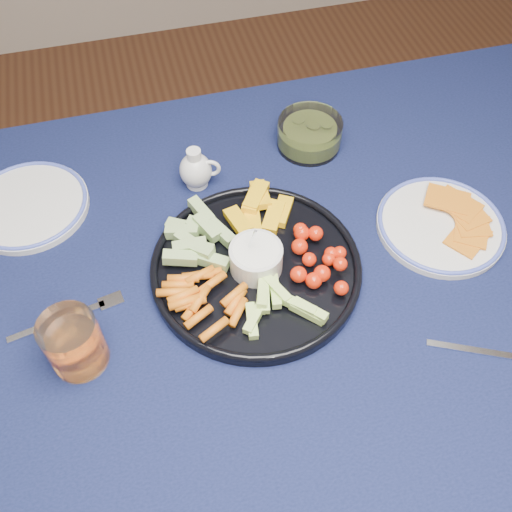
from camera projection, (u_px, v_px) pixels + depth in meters
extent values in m
plane|color=brown|center=(263.00, 449.00, 1.51)|extent=(4.00, 4.00, 0.00)
cylinder|color=#472B17|center=(474.00, 195.00, 1.58)|extent=(0.07, 0.07, 0.70)
cube|color=#472B17|center=(267.00, 309.00, 0.93)|extent=(1.60, 1.00, 0.04)
cube|color=black|center=(267.00, 302.00, 0.91)|extent=(1.66, 1.06, 0.01)
cube|color=black|center=(206.00, 149.00, 1.34)|extent=(1.66, 0.01, 0.30)
cylinder|color=black|center=(256.00, 269.00, 0.94)|extent=(0.34, 0.34, 0.02)
torus|color=black|center=(256.00, 265.00, 0.93)|extent=(0.35, 0.35, 0.01)
cylinder|color=silver|center=(256.00, 258.00, 0.91)|extent=(0.09, 0.09, 0.05)
cylinder|color=white|center=(256.00, 251.00, 0.90)|extent=(0.07, 0.07, 0.01)
cylinder|color=silver|center=(197.00, 182.00, 1.06)|extent=(0.04, 0.04, 0.01)
ellipsoid|color=silver|center=(196.00, 170.00, 1.04)|extent=(0.06, 0.06, 0.07)
cylinder|color=silver|center=(194.00, 156.00, 1.01)|extent=(0.03, 0.03, 0.03)
torus|color=silver|center=(211.00, 168.00, 1.03)|extent=(0.04, 0.02, 0.04)
torus|color=#4554C2|center=(195.00, 161.00, 1.02)|extent=(0.03, 0.03, 0.00)
cylinder|color=white|center=(310.00, 134.00, 1.10)|extent=(0.12, 0.12, 0.06)
cylinder|color=#5D6E1F|center=(309.00, 138.00, 1.11)|extent=(0.10, 0.10, 0.03)
cylinder|color=silver|center=(440.00, 226.00, 1.00)|extent=(0.22, 0.22, 0.01)
torus|color=#4554C2|center=(441.00, 223.00, 0.99)|extent=(0.22, 0.22, 0.01)
cylinder|color=white|center=(74.00, 343.00, 0.81)|extent=(0.08, 0.08, 0.10)
cylinder|color=orange|center=(78.00, 350.00, 0.83)|extent=(0.07, 0.07, 0.05)
cube|color=silver|center=(57.00, 322.00, 0.89)|extent=(0.15, 0.04, 0.00)
cube|color=silver|center=(111.00, 301.00, 0.91)|extent=(0.04, 0.03, 0.00)
cube|color=silver|center=(475.00, 351.00, 0.86)|extent=(0.13, 0.07, 0.00)
cylinder|color=silver|center=(29.00, 206.00, 1.02)|extent=(0.21, 0.21, 0.01)
torus|color=#4554C2|center=(27.00, 204.00, 1.02)|extent=(0.21, 0.21, 0.01)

